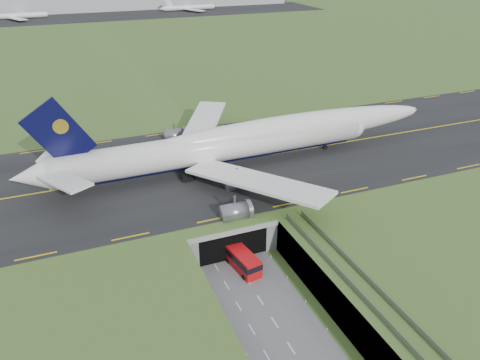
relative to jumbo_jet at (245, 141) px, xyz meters
name	(u,v)px	position (x,y,z in m)	size (l,w,h in m)	color
ground	(252,289)	(-11.40, -30.81, -11.20)	(900.00, 900.00, 0.00)	#416327
airfield_deck	(253,273)	(-11.40, -30.81, -8.20)	(800.00, 800.00, 6.00)	gray
trench_road	(273,321)	(-11.40, -38.31, -11.10)	(12.00, 75.00, 0.20)	slate
taxiway	(190,168)	(-11.40, 2.19, -5.11)	(800.00, 44.00, 0.18)	black
tunnel_portal	(216,218)	(-11.40, -14.10, -7.86)	(17.00, 22.30, 6.00)	gray
guideway	(395,328)	(-0.40, -49.92, -5.87)	(3.00, 53.00, 7.05)	#A8A8A3
jumbo_jet	(245,141)	(0.00, 0.00, 0.00)	(89.45, 58.50, 19.35)	white
shuttle_tram	(243,261)	(-10.95, -25.67, -9.49)	(4.05, 7.97, 3.10)	red
distant_hills	(139,3)	(52.98, 399.19, -15.20)	(700.00, 91.00, 60.00)	slate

